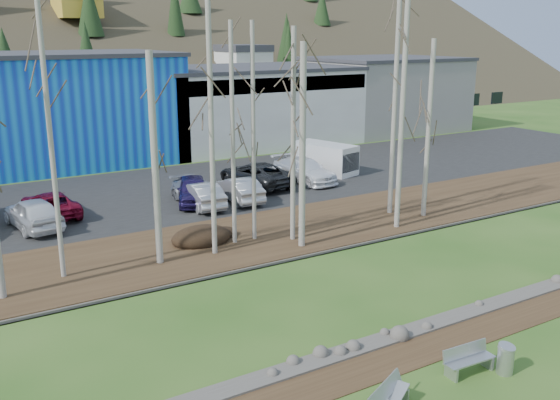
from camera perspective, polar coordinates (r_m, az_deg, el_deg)
ground at (r=20.80m, az=20.15°, el=-13.90°), size 200.00×200.00×0.00m
dirt_strip at (r=21.97m, az=15.82°, el=-11.86°), size 80.00×1.80×0.03m
near_bank_rocks at (r=22.58m, az=13.94°, el=-10.99°), size 80.00×0.80×0.50m
river at (r=25.32m, az=7.33°, el=-7.70°), size 80.00×8.00×0.90m
far_bank_rocks at (r=28.40m, az=2.16°, el=-5.01°), size 80.00×0.80×0.46m
far_bank at (r=30.94m, az=-1.12°, el=-3.15°), size 80.00×7.00×0.15m
parking_lot at (r=40.01m, az=-8.74°, el=0.91°), size 80.00×14.00×0.14m
building_blue at (r=50.96m, az=-21.48°, el=7.76°), size 20.40×12.24×8.30m
building_white at (r=56.97m, az=-3.18°, el=8.69°), size 18.36×12.24×6.80m
building_grey at (r=66.01m, az=9.30°, el=9.61°), size 14.28×12.24×7.30m
bench_intact at (r=19.79m, az=16.82°, el=-13.78°), size 1.71×0.61×0.84m
bench_damaged at (r=17.42m, az=9.72°, el=-17.60°), size 1.90×1.29×0.81m
litter_bin at (r=20.08m, az=19.91°, el=-13.62°), size 0.58×0.58×0.84m
dirt_mound at (r=29.72m, az=-7.21°, el=-3.30°), size 2.94×2.07×0.58m
birch_1 at (r=25.57m, az=-20.28°, el=5.67°), size 0.20×0.20×11.66m
birch_2 at (r=26.32m, az=-11.38°, el=3.53°), size 0.29×0.29×8.93m
birch_3 at (r=26.91m, az=-6.31°, el=7.12°), size 0.23×0.23×11.83m
birch_4 at (r=27.96m, az=2.07°, el=4.80°), size 0.29×0.29×9.24m
birch_5 at (r=28.40m, az=-4.35°, el=5.85°), size 0.20×0.20×10.13m
birch_6 at (r=28.84m, az=1.21°, el=5.78°), size 0.23×0.23×9.89m
birch_7 at (r=31.23m, az=11.11°, el=7.69°), size 0.26×0.26×11.46m
birch_8 at (r=33.74m, az=13.42°, el=6.25°), size 0.25×0.25×9.31m
birch_9 at (r=33.76m, az=10.43°, el=8.24°), size 0.25×0.25×11.44m
birch_10 at (r=28.90m, az=-2.46°, el=6.04°), size 0.20×0.20×10.13m
car_0 at (r=33.75m, az=-21.63°, el=-1.13°), size 2.51×4.92×1.60m
car_2 at (r=35.74m, az=-20.26°, el=-0.36°), size 2.56×4.96×1.34m
car_3 at (r=36.34m, az=-7.48°, el=0.72°), size 2.09×4.72×1.35m
car_4 at (r=36.45m, az=-7.94°, el=0.92°), size 3.33×4.95×1.57m
car_5 at (r=36.61m, az=-3.73°, el=0.99°), size 1.89×4.46×1.43m
car_6 at (r=40.04m, az=-2.22°, el=2.35°), size 3.35×5.96×1.57m
car_7 at (r=41.39m, az=2.25°, el=2.74°), size 2.55×5.45×1.54m
car_8 at (r=35.59m, az=-7.17°, el=0.49°), size 1.89×4.46×1.43m
van_white at (r=44.08m, az=4.29°, el=3.82°), size 3.11×5.04×2.05m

